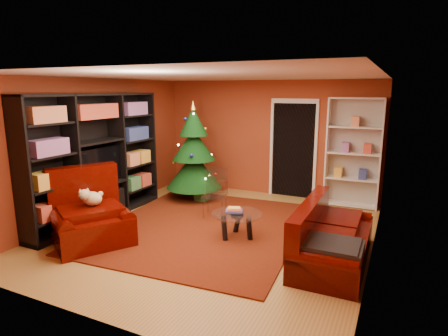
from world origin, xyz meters
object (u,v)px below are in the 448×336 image
at_px(rug, 203,226).
at_px(media_unit, 96,158).
at_px(dog, 92,199).
at_px(sofa, 334,232).
at_px(white_bookshelf, 353,153).
at_px(christmas_tree, 194,152).
at_px(armchair, 91,214).
at_px(gift_box_green, 202,195).
at_px(coffee_table, 237,225).
at_px(acrylic_chair, 215,196).
at_px(gift_box_red, 222,185).
at_px(gift_box_teal, 197,183).

xyz_separation_m(rug, media_unit, (-1.98, -0.44, 1.15)).
height_order(dog, sofa, dog).
bearing_deg(white_bookshelf, christmas_tree, -164.37).
height_order(armchair, sofa, armchair).
height_order(gift_box_green, sofa, sofa).
xyz_separation_m(armchair, coffee_table, (2.01, 1.15, -0.26)).
distance_m(gift_box_green, acrylic_chair, 1.14).
relative_size(gift_box_green, armchair, 0.22).
xyz_separation_m(gift_box_green, coffee_table, (1.52, -1.59, 0.09)).
bearing_deg(gift_box_green, gift_box_red, 92.54).
bearing_deg(christmas_tree, white_bookshelf, 16.75).
distance_m(gift_box_green, white_bookshelf, 3.29).
distance_m(gift_box_red, acrylic_chair, 2.06).
bearing_deg(gift_box_teal, dog, -88.56).
height_order(sofa, coffee_table, sofa).
distance_m(rug, gift_box_green, 1.59).
height_order(gift_box_teal, sofa, sofa).
height_order(white_bookshelf, sofa, white_bookshelf).
xyz_separation_m(white_bookshelf, acrylic_chair, (-2.23, -1.87, -0.70)).
bearing_deg(christmas_tree, sofa, -28.90).
relative_size(gift_box_teal, armchair, 0.27).
bearing_deg(white_bookshelf, media_unit, -146.64).
distance_m(white_bookshelf, sofa, 2.88).
relative_size(gift_box_teal, gift_box_red, 1.48).
bearing_deg(armchair, acrylic_chair, -0.47).
bearing_deg(christmas_tree, media_unit, -117.09).
bearing_deg(white_bookshelf, coffee_table, -119.84).
bearing_deg(sofa, media_unit, 90.66).
bearing_deg(acrylic_chair, christmas_tree, 122.84).
distance_m(media_unit, christmas_tree, 2.14).
relative_size(rug, armchair, 3.17).
relative_size(gift_box_green, coffee_table, 0.32).
bearing_deg(white_bookshelf, dog, -134.16).
relative_size(sofa, acrylic_chair, 2.34).
xyz_separation_m(christmas_tree, dog, (-0.27, -2.75, -0.35)).
distance_m(rug, gift_box_teal, 2.58).
bearing_deg(dog, gift_box_red, 24.94).
relative_size(christmas_tree, white_bookshelf, 0.95).
relative_size(rug, christmas_tree, 1.77).
bearing_deg(white_bookshelf, acrylic_chair, -141.19).
xyz_separation_m(gift_box_red, white_bookshelf, (3.00, -0.02, 1.01)).
bearing_deg(gift_box_green, armchair, -100.21).
height_order(white_bookshelf, dog, white_bookshelf).
height_order(media_unit, dog, media_unit).
bearing_deg(sofa, acrylic_chair, 68.30).
relative_size(gift_box_red, armchair, 0.18).
distance_m(media_unit, coffee_table, 2.90).
bearing_deg(white_bookshelf, sofa, -88.60).
xyz_separation_m(christmas_tree, acrylic_chair, (0.96, -0.91, -0.63)).
xyz_separation_m(white_bookshelf, armchair, (-3.45, -3.78, -0.64)).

